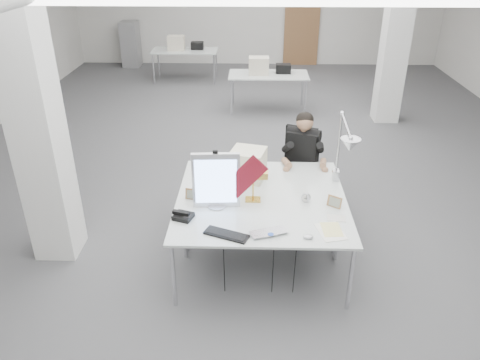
{
  "coord_description": "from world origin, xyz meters",
  "views": [
    {
      "loc": [
        -0.1,
        -6.39,
        3.23
      ],
      "look_at": [
        -0.23,
        -2.0,
        0.94
      ],
      "focal_mm": 35.0,
      "sensor_mm": 36.0,
      "label": 1
    }
  ],
  "objects_px": {
    "desk_main": "(262,221)",
    "monitor": "(216,181)",
    "bankers_lamp": "(253,186)",
    "beige_monitor": "(248,164)",
    "desk_phone": "(183,216)",
    "laptop": "(271,236)",
    "office_chair": "(301,167)",
    "architect_lamp": "(343,152)",
    "seated_person": "(303,146)"
  },
  "relations": [
    {
      "from": "laptop",
      "to": "architect_lamp",
      "type": "distance_m",
      "value": 1.28
    },
    {
      "from": "office_chair",
      "to": "beige_monitor",
      "type": "xyz_separation_m",
      "value": [
        -0.68,
        -0.65,
        0.35
      ]
    },
    {
      "from": "desk_phone",
      "to": "architect_lamp",
      "type": "distance_m",
      "value": 1.8
    },
    {
      "from": "seated_person",
      "to": "desk_phone",
      "type": "relative_size",
      "value": 4.58
    },
    {
      "from": "desk_main",
      "to": "bankers_lamp",
      "type": "relative_size",
      "value": 5.11
    },
    {
      "from": "monitor",
      "to": "bankers_lamp",
      "type": "relative_size",
      "value": 1.7
    },
    {
      "from": "desk_phone",
      "to": "office_chair",
      "type": "bearing_deg",
      "value": 69.03
    },
    {
      "from": "office_chair",
      "to": "beige_monitor",
      "type": "relative_size",
      "value": 3.14
    },
    {
      "from": "office_chair",
      "to": "bankers_lamp",
      "type": "xyz_separation_m",
      "value": [
        -0.62,
        -1.17,
        0.35
      ]
    },
    {
      "from": "architect_lamp",
      "to": "bankers_lamp",
      "type": "bearing_deg",
      "value": -143.39
    },
    {
      "from": "desk_phone",
      "to": "architect_lamp",
      "type": "relative_size",
      "value": 0.2
    },
    {
      "from": "monitor",
      "to": "beige_monitor",
      "type": "relative_size",
      "value": 1.62
    },
    {
      "from": "seated_person",
      "to": "beige_monitor",
      "type": "bearing_deg",
      "value": -117.17
    },
    {
      "from": "desk_main",
      "to": "beige_monitor",
      "type": "relative_size",
      "value": 4.88
    },
    {
      "from": "seated_person",
      "to": "laptop",
      "type": "relative_size",
      "value": 2.36
    },
    {
      "from": "office_chair",
      "to": "laptop",
      "type": "bearing_deg",
      "value": -82.44
    },
    {
      "from": "monitor",
      "to": "laptop",
      "type": "relative_size",
      "value": 1.71
    },
    {
      "from": "bankers_lamp",
      "to": "beige_monitor",
      "type": "bearing_deg",
      "value": 95.79
    },
    {
      "from": "desk_main",
      "to": "laptop",
      "type": "distance_m",
      "value": 0.3
    },
    {
      "from": "laptop",
      "to": "architect_lamp",
      "type": "xyz_separation_m",
      "value": [
        0.77,
        0.92,
        0.45
      ]
    },
    {
      "from": "beige_monitor",
      "to": "architect_lamp",
      "type": "bearing_deg",
      "value": -0.38
    },
    {
      "from": "laptop",
      "to": "desk_phone",
      "type": "relative_size",
      "value": 1.94
    },
    {
      "from": "office_chair",
      "to": "bankers_lamp",
      "type": "height_order",
      "value": "office_chair"
    },
    {
      "from": "desk_main",
      "to": "architect_lamp",
      "type": "relative_size",
      "value": 1.96
    },
    {
      "from": "desk_phone",
      "to": "beige_monitor",
      "type": "xyz_separation_m",
      "value": [
        0.63,
        0.89,
        0.15
      ]
    },
    {
      "from": "desk_main",
      "to": "desk_phone",
      "type": "height_order",
      "value": "desk_phone"
    },
    {
      "from": "office_chair",
      "to": "monitor",
      "type": "height_order",
      "value": "monitor"
    },
    {
      "from": "bankers_lamp",
      "to": "desk_phone",
      "type": "xyz_separation_m",
      "value": [
        -0.69,
        -0.38,
        -0.15
      ]
    },
    {
      "from": "architect_lamp",
      "to": "beige_monitor",
      "type": "bearing_deg",
      "value": -173.03
    },
    {
      "from": "seated_person",
      "to": "beige_monitor",
      "type": "height_order",
      "value": "seated_person"
    },
    {
      "from": "laptop",
      "to": "bankers_lamp",
      "type": "relative_size",
      "value": 0.99
    },
    {
      "from": "monitor",
      "to": "bankers_lamp",
      "type": "xyz_separation_m",
      "value": [
        0.37,
        0.13,
        -0.12
      ]
    },
    {
      "from": "monitor",
      "to": "beige_monitor",
      "type": "xyz_separation_m",
      "value": [
        0.31,
        0.65,
        -0.12
      ]
    },
    {
      "from": "bankers_lamp",
      "to": "beige_monitor",
      "type": "relative_size",
      "value": 0.95
    },
    {
      "from": "desk_main",
      "to": "architect_lamp",
      "type": "xyz_separation_m",
      "value": [
        0.85,
        0.64,
        0.47
      ]
    },
    {
      "from": "monitor",
      "to": "bankers_lamp",
      "type": "distance_m",
      "value": 0.42
    },
    {
      "from": "office_chair",
      "to": "monitor",
      "type": "xyz_separation_m",
      "value": [
        -1.0,
        -1.3,
        0.47
      ]
    },
    {
      "from": "office_chair",
      "to": "monitor",
      "type": "bearing_deg",
      "value": -106.06
    },
    {
      "from": "desk_main",
      "to": "monitor",
      "type": "distance_m",
      "value": 0.62
    },
    {
      "from": "desk_phone",
      "to": "beige_monitor",
      "type": "distance_m",
      "value": 1.1
    },
    {
      "from": "desk_phone",
      "to": "desk_main",
      "type": "bearing_deg",
      "value": 18.42
    },
    {
      "from": "laptop",
      "to": "desk_phone",
      "type": "height_order",
      "value": "desk_phone"
    },
    {
      "from": "monitor",
      "to": "architect_lamp",
      "type": "relative_size",
      "value": 0.65
    },
    {
      "from": "seated_person",
      "to": "bankers_lamp",
      "type": "xyz_separation_m",
      "value": [
        -0.62,
        -1.12,
        0.03
      ]
    },
    {
      "from": "bankers_lamp",
      "to": "monitor",
      "type": "bearing_deg",
      "value": -161.39
    },
    {
      "from": "seated_person",
      "to": "laptop",
      "type": "bearing_deg",
      "value": -82.81
    },
    {
      "from": "beige_monitor",
      "to": "desk_phone",
      "type": "bearing_deg",
      "value": -110.49
    },
    {
      "from": "desk_phone",
      "to": "bankers_lamp",
      "type": "bearing_deg",
      "value": 48.24
    },
    {
      "from": "laptop",
      "to": "beige_monitor",
      "type": "bearing_deg",
      "value": 81.23
    },
    {
      "from": "office_chair",
      "to": "desk_phone",
      "type": "relative_size",
      "value": 6.41
    }
  ]
}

